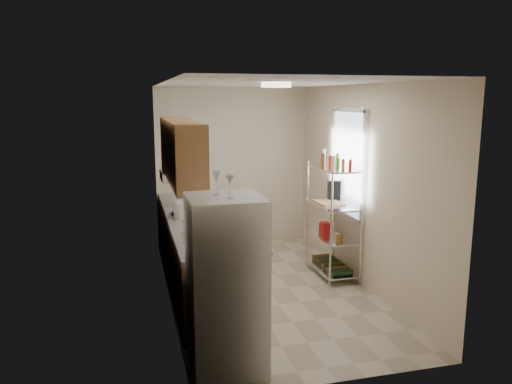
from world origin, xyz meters
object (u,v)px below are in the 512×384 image
refrigerator (226,284)px  cutting_board (329,203)px  frying_pan_large (180,213)px  espresso_machine (334,189)px  rice_cooker (184,210)px

refrigerator → cutting_board: size_ratio=3.92×
frying_pan_large → espresso_machine: bearing=-11.9°
rice_cooker → frying_pan_large: rice_cooker is taller
refrigerator → rice_cooker: 2.15m
cutting_board → espresso_machine: espresso_machine is taller
refrigerator → cutting_board: 2.73m
rice_cooker → cutting_board: (1.94, -0.12, 0.02)m
frying_pan_large → espresso_machine: size_ratio=0.78×
refrigerator → frying_pan_large: 2.36m
rice_cooker → frying_pan_large: 0.23m
espresso_machine → frying_pan_large: bearing=-164.1°
cutting_board → espresso_machine: (0.17, 0.22, 0.14)m
refrigerator → frying_pan_large: bearing=93.9°
refrigerator → espresso_machine: (1.98, 2.24, 0.37)m
rice_cooker → frying_pan_large: (-0.03, 0.21, -0.09)m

